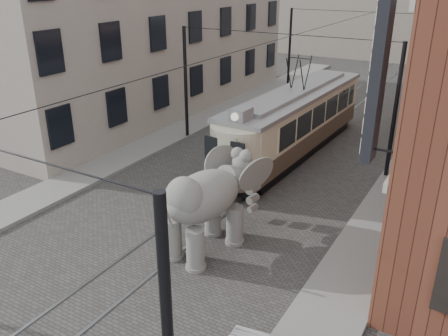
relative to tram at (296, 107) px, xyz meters
The scene contains 8 objects.
ground 7.32m from the tram, 93.21° to the right, with size 120.00×120.00×0.00m, color #423F3D.
tram_rails 7.31m from the tram, 93.21° to the right, with size 1.54×80.00×0.02m, color slate, non-canonical shape.
sidewalk_right 9.19m from the tram, 50.86° to the right, with size 2.00×60.00×0.15m, color slate.
sidewalk_left 10.02m from the tram, 134.96° to the right, with size 2.00×60.00×0.15m, color slate.
stucco_building 12.08m from the tram, 164.75° to the left, with size 7.00×24.00×10.00m, color gray.
catenary 2.07m from the tram, 107.20° to the right, with size 11.00×30.20×6.00m, color black, non-canonical shape.
tram is the anchor object (origin of this frame).
elephant 10.03m from the tram, 84.50° to the right, with size 2.77×5.02×3.07m, color #64625D, non-canonical shape.
Camera 1 is at (8.68, -14.27, 8.64)m, focal length 37.60 mm.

